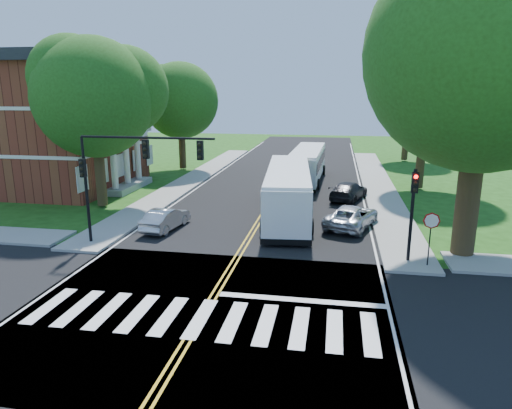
% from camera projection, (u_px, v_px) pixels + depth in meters
% --- Properties ---
extents(ground, '(140.00, 140.00, 0.00)m').
position_uv_depth(ground, '(204.00, 312.00, 17.00)').
color(ground, '#1C4511').
rests_on(ground, ground).
extents(road, '(14.00, 96.00, 0.01)m').
position_uv_depth(road, '(272.00, 200.00, 34.19)').
color(road, black).
rests_on(road, ground).
extents(cross_road, '(60.00, 12.00, 0.01)m').
position_uv_depth(cross_road, '(204.00, 312.00, 16.99)').
color(cross_road, black).
rests_on(cross_road, ground).
extents(center_line, '(0.36, 70.00, 0.01)m').
position_uv_depth(center_line, '(278.00, 189.00, 38.01)').
color(center_line, gold).
rests_on(center_line, road).
extents(edge_line_w, '(0.12, 70.00, 0.01)m').
position_uv_depth(edge_line_w, '(200.00, 186.00, 39.14)').
color(edge_line_w, silver).
rests_on(edge_line_w, road).
extents(edge_line_e, '(0.12, 70.00, 0.01)m').
position_uv_depth(edge_line_e, '(362.00, 192.00, 36.87)').
color(edge_line_e, silver).
rests_on(edge_line_e, road).
extents(crosswalk, '(12.60, 3.00, 0.01)m').
position_uv_depth(crosswalk, '(200.00, 318.00, 16.51)').
color(crosswalk, silver).
rests_on(crosswalk, road).
extents(stop_bar, '(6.60, 0.40, 0.01)m').
position_uv_depth(stop_bar, '(302.00, 300.00, 17.94)').
color(stop_bar, silver).
rests_on(stop_bar, road).
extents(sidewalk_nw, '(2.60, 40.00, 0.15)m').
position_uv_depth(sidewalk_nw, '(193.00, 179.00, 42.25)').
color(sidewalk_nw, gray).
rests_on(sidewalk_nw, ground).
extents(sidewalk_ne, '(2.60, 40.00, 0.15)m').
position_uv_depth(sidewalk_ne, '(378.00, 185.00, 39.48)').
color(sidewalk_ne, gray).
rests_on(sidewalk_ne, ground).
extents(tree_ne_big, '(10.80, 10.80, 14.91)m').
position_uv_depth(tree_ne_big, '(485.00, 54.00, 20.45)').
color(tree_ne_big, '#342615').
rests_on(tree_ne_big, ground).
extents(tree_west_near, '(8.00, 8.00, 11.40)m').
position_uv_depth(tree_west_near, '(94.00, 98.00, 30.45)').
color(tree_west_near, '#342615').
rests_on(tree_west_near, ground).
extents(tree_west_far, '(7.60, 7.60, 10.67)m').
position_uv_depth(tree_west_far, '(180.00, 101.00, 45.78)').
color(tree_west_far, '#342615').
rests_on(tree_west_far, ground).
extents(tree_east_mid, '(8.40, 8.40, 11.93)m').
position_uv_depth(tree_east_mid, '(427.00, 92.00, 36.09)').
color(tree_east_mid, '#342615').
rests_on(tree_east_mid, ground).
extents(tree_east_far, '(7.20, 7.20, 10.34)m').
position_uv_depth(tree_east_far, '(409.00, 101.00, 51.45)').
color(tree_east_far, '#342615').
rests_on(tree_east_far, ground).
extents(brick_building, '(20.00, 13.00, 10.80)m').
position_uv_depth(brick_building, '(18.00, 122.00, 38.44)').
color(brick_building, maroon).
rests_on(brick_building, ground).
extents(signal_nw, '(7.15, 0.46, 5.66)m').
position_uv_depth(signal_nw, '(126.00, 165.00, 23.04)').
color(signal_nw, black).
rests_on(signal_nw, ground).
extents(signal_ne, '(0.30, 0.46, 4.40)m').
position_uv_depth(signal_ne, '(413.00, 203.00, 21.06)').
color(signal_ne, black).
rests_on(signal_ne, ground).
extents(stop_sign, '(0.76, 0.08, 2.53)m').
position_uv_depth(stop_sign, '(431.00, 226.00, 20.71)').
color(stop_sign, black).
rests_on(stop_sign, ground).
extents(bus_lead, '(3.81, 12.58, 3.21)m').
position_uv_depth(bus_lead, '(288.00, 191.00, 29.31)').
color(bus_lead, white).
rests_on(bus_lead, road).
extents(bus_follow, '(3.03, 11.43, 2.93)m').
position_uv_depth(bus_follow, '(307.00, 164.00, 40.94)').
color(bus_follow, white).
rests_on(bus_follow, road).
extents(hatchback, '(1.89, 4.08, 1.30)m').
position_uv_depth(hatchback, '(166.00, 219.00, 26.93)').
color(hatchback, '#ADB0B4').
rests_on(hatchback, road).
extents(suv, '(3.73, 5.31, 1.35)m').
position_uv_depth(suv, '(352.00, 216.00, 27.34)').
color(suv, silver).
rests_on(suv, road).
extents(dark_sedan, '(3.29, 4.99, 1.34)m').
position_uv_depth(dark_sedan, '(349.00, 191.00, 34.26)').
color(dark_sedan, black).
rests_on(dark_sedan, road).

